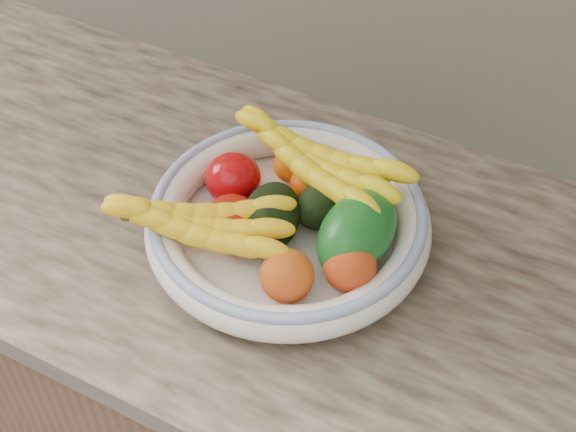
# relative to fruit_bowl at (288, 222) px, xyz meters

# --- Properties ---
(kitchen_counter) EXTENTS (2.44, 0.66, 1.40)m
(kitchen_counter) POSITION_rel_fruit_bowl_xyz_m (0.00, 0.03, -0.48)
(kitchen_counter) COLOR brown
(kitchen_counter) RESTS_ON ground
(fruit_bowl) EXTENTS (0.39, 0.39, 0.08)m
(fruit_bowl) POSITION_rel_fruit_bowl_xyz_m (0.00, 0.00, 0.00)
(fruit_bowl) COLOR white
(fruit_bowl) RESTS_ON kitchen_counter
(clementine_back_left) EXTENTS (0.08, 0.08, 0.05)m
(clementine_back_left) POSITION_rel_fruit_bowl_xyz_m (-0.04, 0.10, 0.01)
(clementine_back_left) COLOR orange
(clementine_back_left) RESTS_ON fruit_bowl
(clementine_back_right) EXTENTS (0.07, 0.07, 0.05)m
(clementine_back_right) POSITION_rel_fruit_bowl_xyz_m (0.02, 0.11, 0.01)
(clementine_back_right) COLOR #FF5505
(clementine_back_right) RESTS_ON fruit_bowl
(clementine_back_mid) EXTENTS (0.06, 0.06, 0.05)m
(clementine_back_mid) POSITION_rel_fruit_bowl_xyz_m (-0.00, 0.07, 0.01)
(clementine_back_mid) COLOR #F44D05
(clementine_back_mid) RESTS_ON fruit_bowl
(tomato_left) EXTENTS (0.09, 0.09, 0.07)m
(tomato_left) POSITION_rel_fruit_bowl_xyz_m (-0.10, 0.03, 0.01)
(tomato_left) COLOR #AF060A
(tomato_left) RESTS_ON fruit_bowl
(tomato_near_left) EXTENTS (0.09, 0.09, 0.07)m
(tomato_near_left) POSITION_rel_fruit_bowl_xyz_m (-0.06, -0.05, 0.01)
(tomato_near_left) COLOR #A31407
(tomato_near_left) RESTS_ON fruit_bowl
(avocado_center) EXTENTS (0.10, 0.13, 0.08)m
(avocado_center) POSITION_rel_fruit_bowl_xyz_m (-0.02, -0.02, 0.02)
(avocado_center) COLOR black
(avocado_center) RESTS_ON fruit_bowl
(avocado_right) EXTENTS (0.09, 0.11, 0.07)m
(avocado_right) POSITION_rel_fruit_bowl_xyz_m (0.04, 0.04, 0.02)
(avocado_right) COLOR black
(avocado_right) RESTS_ON fruit_bowl
(green_mango) EXTENTS (0.13, 0.15, 0.12)m
(green_mango) POSITION_rel_fruit_bowl_xyz_m (0.10, 0.00, 0.03)
(green_mango) COLOR #105719
(green_mango) RESTS_ON fruit_bowl
(peach_front) EXTENTS (0.07, 0.07, 0.07)m
(peach_front) POSITION_rel_fruit_bowl_xyz_m (0.05, -0.10, 0.02)
(peach_front) COLOR orange
(peach_front) RESTS_ON fruit_bowl
(peach_right) EXTENTS (0.09, 0.09, 0.07)m
(peach_right) POSITION_rel_fruit_bowl_xyz_m (0.11, -0.05, 0.02)
(peach_right) COLOR orange
(peach_right) RESTS_ON fruit_bowl
(banana_bunch_back) EXTENTS (0.31, 0.17, 0.08)m
(banana_bunch_back) POSITION_rel_fruit_bowl_xyz_m (0.00, 0.08, 0.04)
(banana_bunch_back) COLOR yellow
(banana_bunch_back) RESTS_ON fruit_bowl
(banana_bunch_front) EXTENTS (0.28, 0.20, 0.07)m
(banana_bunch_front) POSITION_rel_fruit_bowl_xyz_m (-0.08, -0.09, 0.03)
(banana_bunch_front) COLOR yellow
(banana_bunch_front) RESTS_ON fruit_bowl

